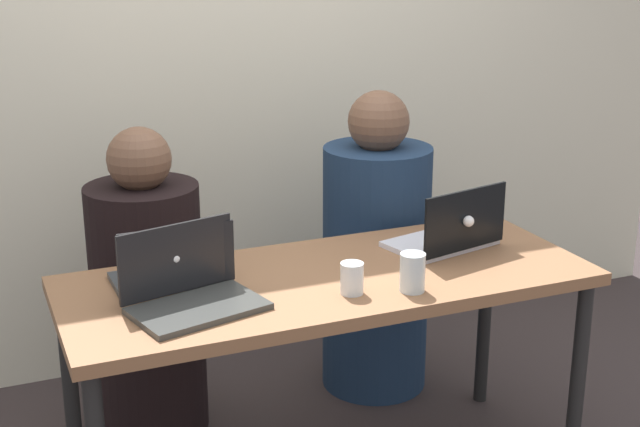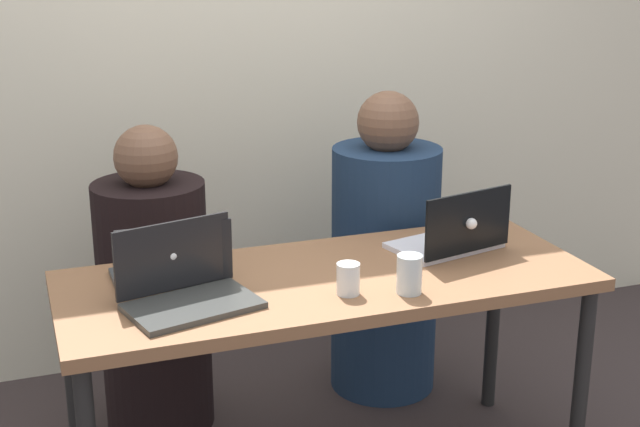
{
  "view_description": "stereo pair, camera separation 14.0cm",
  "coord_description": "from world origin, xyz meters",
  "px_view_note": "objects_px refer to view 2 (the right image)",
  "views": [
    {
      "loc": [
        -1.01,
        -2.36,
        1.75
      ],
      "look_at": [
        0.0,
        0.07,
        0.92
      ],
      "focal_mm": 50.0,
      "sensor_mm": 36.0,
      "label": 1
    },
    {
      "loc": [
        -0.88,
        -2.41,
        1.75
      ],
      "look_at": [
        0.0,
        0.07,
        0.92
      ],
      "focal_mm": 50.0,
      "sensor_mm": 36.0,
      "label": 2
    }
  ],
  "objects_px": {
    "laptop_front_left": "(186,288)",
    "person_on_left": "(154,297)",
    "person_on_right": "(385,260)",
    "water_glass_right": "(409,277)",
    "water_glass_center": "(348,281)",
    "laptop_back_left": "(171,268)",
    "laptop_back_right": "(452,237)"
  },
  "relations": [
    {
      "from": "laptop_front_left",
      "to": "person_on_left",
      "type": "bearing_deg",
      "value": 75.61
    },
    {
      "from": "person_on_right",
      "to": "water_glass_right",
      "type": "distance_m",
      "value": 0.87
    },
    {
      "from": "person_on_right",
      "to": "water_glass_center",
      "type": "bearing_deg",
      "value": 57.62
    },
    {
      "from": "person_on_left",
      "to": "laptop_back_left",
      "type": "height_order",
      "value": "person_on_left"
    },
    {
      "from": "laptop_front_left",
      "to": "laptop_back_right",
      "type": "bearing_deg",
      "value": -5.16
    },
    {
      "from": "laptop_back_left",
      "to": "person_on_left",
      "type": "bearing_deg",
      "value": -92.16
    },
    {
      "from": "person_on_left",
      "to": "water_glass_center",
      "type": "height_order",
      "value": "person_on_left"
    },
    {
      "from": "laptop_front_left",
      "to": "laptop_back_left",
      "type": "xyz_separation_m",
      "value": [
        -0.01,
        0.18,
        -0.0
      ]
    },
    {
      "from": "person_on_right",
      "to": "person_on_left",
      "type": "bearing_deg",
      "value": -1.29
    },
    {
      "from": "water_glass_right",
      "to": "laptop_back_right",
      "type": "bearing_deg",
      "value": 44.23
    },
    {
      "from": "laptop_front_left",
      "to": "water_glass_right",
      "type": "bearing_deg",
      "value": -26.23
    },
    {
      "from": "person_on_right",
      "to": "laptop_back_right",
      "type": "height_order",
      "value": "person_on_right"
    },
    {
      "from": "person_on_right",
      "to": "water_glass_right",
      "type": "height_order",
      "value": "person_on_right"
    },
    {
      "from": "laptop_back_left",
      "to": "water_glass_right",
      "type": "bearing_deg",
      "value": 152.77
    },
    {
      "from": "person_on_right",
      "to": "laptop_back_right",
      "type": "distance_m",
      "value": 0.57
    },
    {
      "from": "person_on_left",
      "to": "laptop_back_right",
      "type": "relative_size",
      "value": 2.87
    },
    {
      "from": "laptop_back_right",
      "to": "water_glass_center",
      "type": "distance_m",
      "value": 0.51
    },
    {
      "from": "person_on_right",
      "to": "laptop_front_left",
      "type": "bearing_deg",
      "value": 34.49
    },
    {
      "from": "laptop_back_right",
      "to": "laptop_back_left",
      "type": "bearing_deg",
      "value": -15.48
    },
    {
      "from": "laptop_back_right",
      "to": "water_glass_right",
      "type": "height_order",
      "value": "laptop_back_right"
    },
    {
      "from": "laptop_back_left",
      "to": "water_glass_right",
      "type": "height_order",
      "value": "laptop_back_left"
    },
    {
      "from": "water_glass_right",
      "to": "water_glass_center",
      "type": "bearing_deg",
      "value": 163.29
    },
    {
      "from": "laptop_back_right",
      "to": "laptop_front_left",
      "type": "xyz_separation_m",
      "value": [
        -0.92,
        -0.14,
        0.0
      ]
    },
    {
      "from": "person_on_right",
      "to": "laptop_back_left",
      "type": "bearing_deg",
      "value": 25.98
    },
    {
      "from": "person_on_right",
      "to": "laptop_back_left",
      "type": "xyz_separation_m",
      "value": [
        -0.91,
        -0.47,
        0.26
      ]
    },
    {
      "from": "water_glass_right",
      "to": "person_on_right",
      "type": "bearing_deg",
      "value": 70.91
    },
    {
      "from": "laptop_back_left",
      "to": "water_glass_right",
      "type": "distance_m",
      "value": 0.71
    },
    {
      "from": "water_glass_center",
      "to": "water_glass_right",
      "type": "distance_m",
      "value": 0.18
    },
    {
      "from": "person_on_left",
      "to": "person_on_right",
      "type": "relative_size",
      "value": 0.95
    },
    {
      "from": "water_glass_right",
      "to": "laptop_front_left",
      "type": "bearing_deg",
      "value": 167.81
    },
    {
      "from": "person_on_right",
      "to": "laptop_back_left",
      "type": "distance_m",
      "value": 1.06
    },
    {
      "from": "person_on_right",
      "to": "water_glass_right",
      "type": "relative_size",
      "value": 10.27
    }
  ]
}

